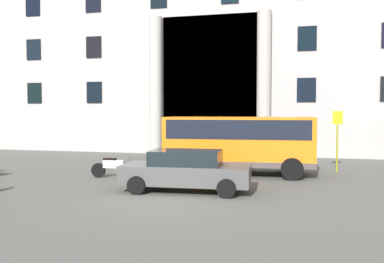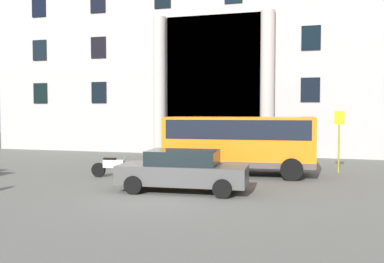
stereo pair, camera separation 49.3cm
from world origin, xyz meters
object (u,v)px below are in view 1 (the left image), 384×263
object	(u,v)px
motorcycle_far_end	(113,167)
hedge_planter_east	(199,146)
orange_minibus	(239,140)
parked_sedan_second	(186,170)
bus_stop_sign	(337,135)
hedge_planter_far_east	(265,149)

from	to	relation	value
motorcycle_far_end	hedge_planter_east	bearing A→B (deg)	72.62
orange_minibus	parked_sedan_second	bearing A→B (deg)	-109.76
parked_sedan_second	bus_stop_sign	bearing A→B (deg)	44.29
hedge_planter_far_east	hedge_planter_east	bearing A→B (deg)	173.40
bus_stop_sign	motorcycle_far_end	world-z (taller)	bus_stop_sign
bus_stop_sign	motorcycle_far_end	distance (m)	10.04
orange_minibus	motorcycle_far_end	distance (m)	5.54
hedge_planter_far_east	parked_sedan_second	bearing A→B (deg)	-102.40
orange_minibus	hedge_planter_far_east	distance (m)	5.03
hedge_planter_east	bus_stop_sign	bearing A→B (deg)	-27.00
parked_sedan_second	hedge_planter_east	bearing A→B (deg)	97.46
hedge_planter_east	parked_sedan_second	xyz separation A→B (m)	(1.81, -9.68, -0.02)
hedge_planter_east	motorcycle_far_end	bearing A→B (deg)	-103.76
bus_stop_sign	parked_sedan_second	world-z (taller)	bus_stop_sign
bus_stop_sign	motorcycle_far_end	size ratio (longest dim) A/B	1.40
bus_stop_sign	parked_sedan_second	distance (m)	8.16
bus_stop_sign	hedge_planter_east	bearing A→B (deg)	153.00
hedge_planter_far_east	parked_sedan_second	world-z (taller)	parked_sedan_second
orange_minibus	motorcycle_far_end	size ratio (longest dim) A/B	3.26
parked_sedan_second	motorcycle_far_end	world-z (taller)	parked_sedan_second
orange_minibus	motorcycle_far_end	bearing A→B (deg)	-158.76
hedge_planter_east	orange_minibus	bearing A→B (deg)	-60.19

